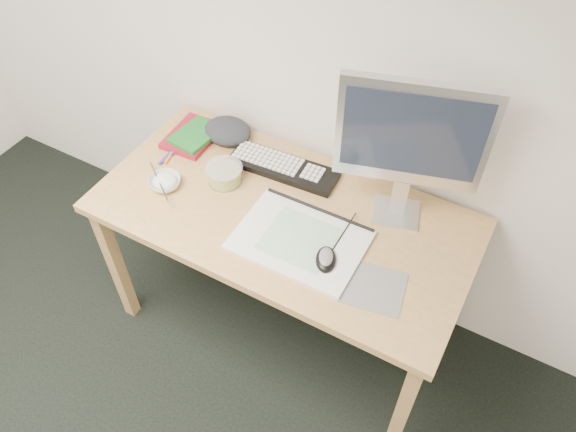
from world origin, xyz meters
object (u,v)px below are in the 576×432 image
(desk, at_px, (283,227))
(sketchpad, at_px, (300,240))
(keyboard, at_px, (283,168))
(rice_bowl, at_px, (165,183))
(monitor, at_px, (412,138))

(desk, height_order, sketchpad, sketchpad)
(desk, distance_m, keyboard, 0.24)
(desk, relative_size, keyboard, 3.21)
(keyboard, xyz_separation_m, rice_bowl, (-0.35, -0.30, 0.01))
(sketchpad, distance_m, rice_bowl, 0.58)
(desk, bearing_deg, monitor, 28.64)
(keyboard, distance_m, monitor, 0.58)
(rice_bowl, bearing_deg, keyboard, 40.36)
(monitor, bearing_deg, sketchpad, -146.60)
(keyboard, bearing_deg, rice_bowl, -143.21)
(desk, relative_size, sketchpad, 3.13)
(desk, height_order, rice_bowl, rice_bowl)
(desk, bearing_deg, sketchpad, -37.03)
(desk, distance_m, rice_bowl, 0.48)
(desk, bearing_deg, rice_bowl, -167.70)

